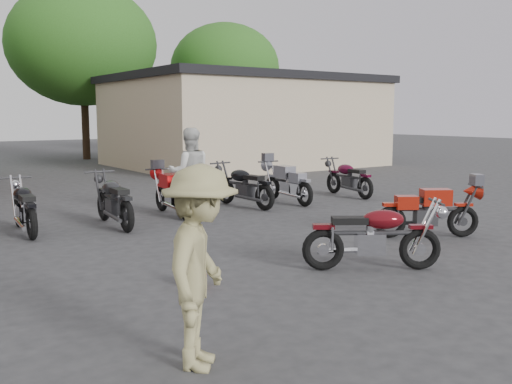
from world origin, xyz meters
TOP-DOWN VIEW (x-y plane):
  - ground at (0.00, 0.00)m, footprint 90.00×90.00m
  - stucco_building at (8.50, 15.00)m, footprint 10.00×8.00m
  - tree_2 at (4.00, 22.00)m, footprint 7.04×7.04m
  - tree_3 at (12.00, 22.00)m, footprint 6.08×6.08m
  - vintage_motorcycle at (0.59, -0.16)m, footprint 1.89×1.54m
  - sportbike at (2.95, 0.78)m, footprint 1.81×1.45m
  - helmet at (-1.82, 0.58)m, footprint 0.37×0.37m
  - person_light at (0.51, 5.01)m, footprint 1.10×0.98m
  - person_tan at (-2.88, -1.45)m, footprint 1.23×1.26m
  - row_bike_2 at (-2.77, 5.25)m, footprint 0.72×1.87m
  - row_bike_3 at (-1.18, 4.96)m, footprint 0.74×1.96m
  - row_bike_4 at (0.28, 5.39)m, footprint 0.74×1.86m
  - row_bike_5 at (2.16, 5.46)m, footprint 0.86×1.97m
  - row_bike_6 at (3.39, 5.37)m, footprint 0.71×1.90m
  - row_bike_7 at (5.43, 5.35)m, footprint 0.80×1.89m

SIDE VIEW (x-z plane):
  - ground at x=0.00m, z-range 0.00..0.00m
  - helmet at x=-1.82m, z-range 0.00..0.26m
  - sportbike at x=2.95m, z-range 0.00..1.03m
  - row_bike_4 at x=0.28m, z-range 0.00..1.05m
  - row_bike_2 at x=-2.77m, z-range 0.00..1.06m
  - row_bike_7 at x=5.43m, z-range 0.00..1.07m
  - vintage_motorcycle at x=0.59m, z-range 0.00..1.08m
  - row_bike_6 at x=3.39m, z-range 0.00..1.08m
  - row_bike_5 at x=2.16m, z-range 0.00..1.10m
  - row_bike_3 at x=-1.18m, z-range 0.00..1.11m
  - person_tan at x=-2.88m, z-range 0.00..1.74m
  - person_light at x=0.51m, z-range 0.00..1.88m
  - stucco_building at x=8.50m, z-range 0.00..3.50m
  - tree_3 at x=12.00m, z-range 0.00..7.60m
  - tree_2 at x=4.00m, z-range 0.00..8.80m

